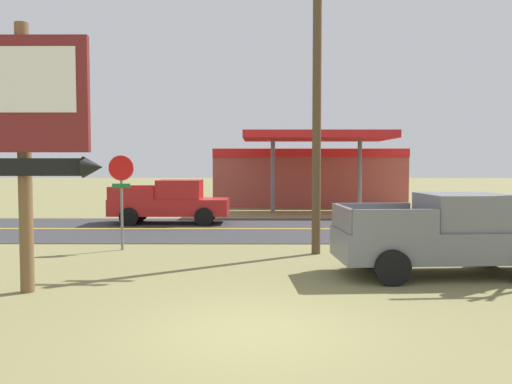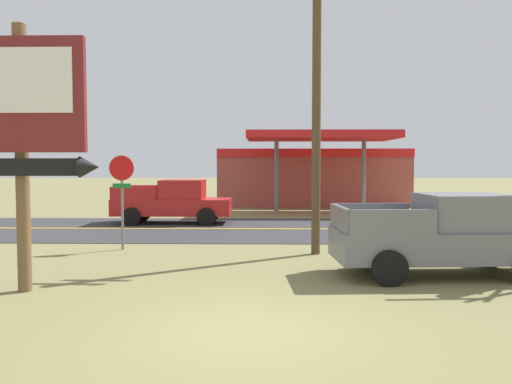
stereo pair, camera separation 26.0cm
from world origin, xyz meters
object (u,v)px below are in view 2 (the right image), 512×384
stop_sign (122,185)px  pickup_red_on_road (174,202)px  utility_pole (317,92)px  motel_sign (21,118)px  pickup_grey_parked_on_lawn (446,236)px  gas_station (311,175)px

stop_sign → pickup_red_on_road: (0.34, 7.16, -1.06)m
stop_sign → utility_pole: 6.59m
utility_pole → pickup_red_on_road: (-5.61, 7.80, -3.82)m
motel_sign → pickup_grey_parked_on_lawn: bearing=11.3°
utility_pole → pickup_grey_parked_on_lawn: 5.61m
stop_sign → pickup_grey_parked_on_lawn: bearing=-22.2°
gas_station → pickup_grey_parked_on_lawn: 22.09m
stop_sign → gas_station: bearing=68.1°
utility_pole → gas_station: utility_pole is taller
motel_sign → stop_sign: motel_sign is taller
utility_pole → motel_sign: bearing=-143.4°
gas_station → pickup_grey_parked_on_lawn: gas_station is taller
stop_sign → pickup_grey_parked_on_lawn: stop_sign is taller
motel_sign → utility_pole: size_ratio=0.61×
pickup_grey_parked_on_lawn → pickup_red_on_road: (-8.45, 10.75, 0.00)m
stop_sign → gas_station: 19.87m
motel_sign → utility_pole: utility_pole is taller
stop_sign → pickup_red_on_road: stop_sign is taller
pickup_grey_parked_on_lawn → pickup_red_on_road: 13.68m
utility_pole → pickup_red_on_road: size_ratio=1.74×
gas_station → pickup_grey_parked_on_lawn: size_ratio=2.26×
utility_pole → gas_station: bearing=85.6°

